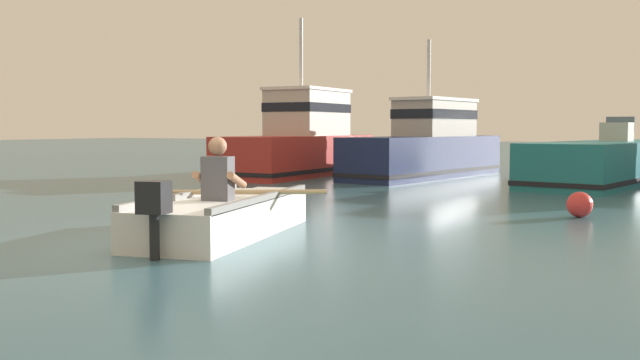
# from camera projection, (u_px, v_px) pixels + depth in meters

# --- Properties ---
(ground_plane) EXTENTS (120.00, 120.00, 0.00)m
(ground_plane) POSITION_uv_depth(u_px,v_px,m) (210.00, 249.00, 7.63)
(ground_plane) COLOR #386070
(rowboat_with_person) EXTENTS (1.82, 3.71, 1.19)m
(rowboat_with_person) POSITION_uv_depth(u_px,v_px,m) (226.00, 214.00, 8.62)
(rowboat_with_person) COLOR white
(rowboat_with_person) RESTS_ON ground
(moored_boat_red) EXTENTS (1.98, 5.82, 4.23)m
(moored_boat_red) POSITION_uv_depth(u_px,v_px,m) (301.00, 143.00, 19.42)
(moored_boat_red) COLOR #B72D28
(moored_boat_red) RESTS_ON ground
(moored_boat_navy) EXTENTS (2.46, 6.16, 3.57)m
(moored_boat_navy) POSITION_uv_depth(u_px,v_px,m) (428.00, 147.00, 18.65)
(moored_boat_navy) COLOR #19234C
(moored_boat_navy) RESTS_ON ground
(moored_boat_teal) EXTENTS (3.06, 7.02, 1.56)m
(moored_boat_teal) POSITION_uv_depth(u_px,v_px,m) (609.00, 163.00, 16.54)
(moored_boat_teal) COLOR #1E727A
(moored_boat_teal) RESTS_ON ground
(mooring_buoy) EXTENTS (0.37, 0.37, 0.37)m
(mooring_buoy) POSITION_uv_depth(u_px,v_px,m) (580.00, 205.00, 10.29)
(mooring_buoy) COLOR red
(mooring_buoy) RESTS_ON ground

